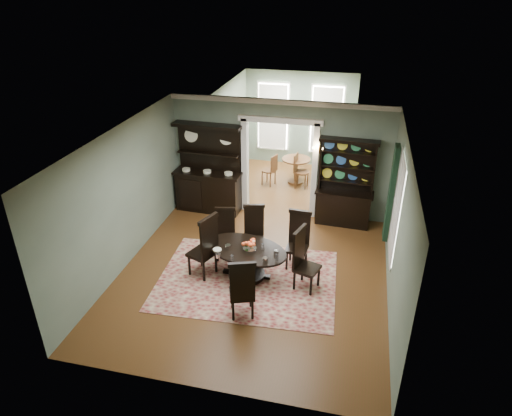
% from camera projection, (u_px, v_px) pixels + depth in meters
% --- Properties ---
extents(room, '(5.51, 6.01, 3.01)m').
position_uv_depth(room, '(252.00, 208.00, 8.87)').
color(room, '#593217').
rests_on(room, ground).
extents(parlor, '(3.51, 3.50, 3.01)m').
position_uv_depth(parlor, '(295.00, 128.00, 13.65)').
color(parlor, '#593217').
rests_on(parlor, ground).
extents(doorway_trim, '(2.08, 0.25, 2.57)m').
position_uv_depth(doorway_trim, '(280.00, 154.00, 11.41)').
color(doorway_trim, silver).
rests_on(doorway_trim, floor).
extents(right_window, '(0.15, 1.47, 2.12)m').
position_uv_depth(right_window, '(394.00, 202.00, 9.09)').
color(right_window, white).
rests_on(right_window, wall_right).
extents(wall_sconce, '(0.27, 0.21, 0.21)m').
position_uv_depth(wall_sconce, '(318.00, 149.00, 10.96)').
color(wall_sconce, '#B2712F').
rests_on(wall_sconce, back_wall_right).
extents(rug, '(3.76, 2.90, 0.01)m').
position_uv_depth(rug, '(247.00, 279.00, 9.44)').
color(rug, maroon).
rests_on(rug, floor).
extents(dining_table, '(1.97, 1.97, 0.68)m').
position_uv_depth(dining_table, '(246.00, 257.00, 9.34)').
color(dining_table, black).
rests_on(dining_table, rug).
extents(centerpiece, '(1.38, 0.89, 0.23)m').
position_uv_depth(centerpiece, '(250.00, 247.00, 9.16)').
color(centerpiece, white).
rests_on(centerpiece, dining_table).
extents(chair_far_left, '(0.50, 0.48, 1.16)m').
position_uv_depth(chair_far_left, '(225.00, 231.00, 9.99)').
color(chair_far_left, black).
rests_on(chair_far_left, rug).
extents(chair_far_mid, '(0.55, 0.53, 1.23)m').
position_uv_depth(chair_far_mid, '(254.00, 230.00, 9.99)').
color(chair_far_mid, black).
rests_on(chair_far_mid, rug).
extents(chair_far_right, '(0.49, 0.47, 1.27)m').
position_uv_depth(chair_far_right, '(298.00, 237.00, 9.66)').
color(chair_far_right, black).
rests_on(chair_far_right, rug).
extents(chair_end_left, '(0.66, 0.67, 1.42)m').
position_uv_depth(chair_end_left, '(206.00, 245.00, 9.24)').
color(chair_end_left, black).
rests_on(chair_end_left, rug).
extents(chair_end_right, '(0.59, 0.60, 1.31)m').
position_uv_depth(chair_end_right, '(303.00, 257.00, 8.95)').
color(chair_end_right, black).
rests_on(chair_end_right, rug).
extents(chair_near, '(0.59, 0.57, 1.27)m').
position_uv_depth(chair_near, '(242.00, 288.00, 8.11)').
color(chair_near, black).
rests_on(chair_near, rug).
extents(sideboard, '(1.79, 0.70, 2.32)m').
position_uv_depth(sideboard, '(209.00, 181.00, 11.91)').
color(sideboard, black).
rests_on(sideboard, floor).
extents(welsh_dresser, '(1.43, 0.59, 2.20)m').
position_uv_depth(welsh_dresser, '(344.00, 194.00, 11.24)').
color(welsh_dresser, black).
rests_on(welsh_dresser, floor).
extents(parlor_table, '(0.84, 0.84, 0.78)m').
position_uv_depth(parlor_table, '(296.00, 167.00, 13.56)').
color(parlor_table, '#4F3316').
rests_on(parlor_table, parlor_floor).
extents(parlor_chair_left, '(0.44, 0.44, 0.95)m').
position_uv_depth(parlor_chair_left, '(271.00, 169.00, 13.41)').
color(parlor_chair_left, '#4F3316').
rests_on(parlor_chair_left, parlor_floor).
extents(parlor_chair_right, '(0.45, 0.43, 1.02)m').
position_uv_depth(parlor_chair_right, '(300.00, 170.00, 13.27)').
color(parlor_chair_right, '#4F3316').
rests_on(parlor_chair_right, parlor_floor).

